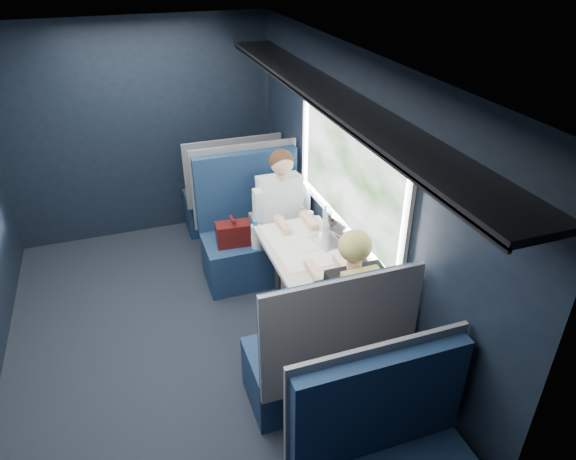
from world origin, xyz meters
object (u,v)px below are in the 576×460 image
object	(u,v)px
bottle_small	(327,219)
cup	(310,216)
laptop	(332,235)
seat_row_front	(231,196)
table	(303,258)
woman	(348,300)
seat_bay_near	(253,236)
seat_bay_far	(323,358)
man	(284,212)

from	to	relation	value
bottle_small	cup	bearing A→B (deg)	109.41
cup	laptop	bearing A→B (deg)	-83.17
seat_row_front	bottle_small	world-z (taller)	seat_row_front
table	woman	xyz separation A→B (m)	(0.07, -0.71, 0.06)
woman	table	bearing A→B (deg)	95.45
woman	bottle_small	world-z (taller)	woman
seat_bay_near	seat_row_front	size ratio (longest dim) A/B	1.09
seat_bay_far	cup	size ratio (longest dim) A/B	14.94
seat_row_front	seat_bay_near	bearing A→B (deg)	-90.49
seat_bay_near	woman	xyz separation A→B (m)	(0.26, -1.58, 0.31)
woman	cup	xyz separation A→B (m)	(0.16, 1.15, 0.05)
cup	woman	bearing A→B (deg)	-97.80
seat_row_front	cup	xyz separation A→B (m)	(0.41, -1.36, 0.37)
seat_bay_near	man	size ratio (longest dim) A/B	0.95
seat_bay_near	woman	size ratio (longest dim) A/B	0.95
seat_bay_near	seat_bay_far	size ratio (longest dim) A/B	1.00
table	seat_bay_near	world-z (taller)	seat_bay_near
seat_bay_far	man	world-z (taller)	man
seat_bay_near	bottle_small	bearing A→B (deg)	-52.50
woman	seat_bay_near	bearing A→B (deg)	99.29
seat_bay_far	bottle_small	xyz separation A→B (m)	(0.48, 1.11, 0.43)
laptop	bottle_small	xyz separation A→B (m)	(0.03, 0.19, 0.05)
table	seat_bay_near	size ratio (longest dim) A/B	0.79
seat_row_front	man	size ratio (longest dim) A/B	0.88
man	seat_bay_near	bearing A→B (deg)	146.60
seat_bay_far	woman	size ratio (longest dim) A/B	0.95
woman	laptop	bearing A→B (deg)	74.78
man	cup	size ratio (longest dim) A/B	15.68
laptop	cup	size ratio (longest dim) A/B	3.80
seat_bay_near	seat_row_front	xyz separation A→B (m)	(0.01, 0.93, -0.01)
table	laptop	world-z (taller)	laptop
table	seat_row_front	world-z (taller)	seat_row_front
seat_row_front	woman	world-z (taller)	woman
seat_row_front	table	bearing A→B (deg)	-84.20
woman	laptop	world-z (taller)	woman
seat_bay_far	seat_row_front	distance (m)	2.67
table	seat_row_front	xyz separation A→B (m)	(-0.18, 1.80, -0.25)
seat_bay_near	seat_row_front	distance (m)	0.93
man	bottle_small	size ratio (longest dim) A/B	5.62
table	laptop	bearing A→B (deg)	9.27
seat_bay_far	bottle_small	bearing A→B (deg)	66.57
man	bottle_small	world-z (taller)	man
table	seat_bay_far	bearing A→B (deg)	-101.78
woman	bottle_small	xyz separation A→B (m)	(0.23, 0.94, 0.12)
seat_row_front	laptop	distance (m)	1.85
table	cup	bearing A→B (deg)	62.96
woman	cup	distance (m)	1.16
seat_bay_near	seat_bay_far	xyz separation A→B (m)	(0.01, -1.74, -0.01)
seat_bay_far	seat_row_front	xyz separation A→B (m)	(0.00, 2.67, -0.00)
seat_row_front	woman	distance (m)	2.54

